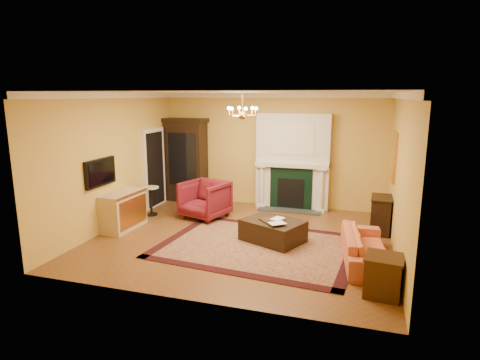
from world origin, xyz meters
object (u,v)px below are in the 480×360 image
at_px(wingback_armchair, 205,198).
at_px(pedestal_table, 151,199).
at_px(end_table, 383,277).
at_px(console_table, 381,215).
at_px(commode, 123,211).
at_px(coral_sofa, 366,242).
at_px(china_cabinet, 186,162).
at_px(leather_ottoman, 273,231).

bearing_deg(wingback_armchair, pedestal_table, -154.65).
xyz_separation_m(wingback_armchair, pedestal_table, (-1.36, -0.20, -0.08)).
bearing_deg(end_table, console_table, 88.84).
height_order(commode, coral_sofa, commode).
xyz_separation_m(china_cabinet, pedestal_table, (-0.26, -1.59, -0.69)).
distance_m(wingback_armchair, console_table, 4.06).
xyz_separation_m(wingback_armchair, console_table, (4.06, 0.10, -0.12)).
height_order(china_cabinet, end_table, china_cabinet).
distance_m(pedestal_table, coral_sofa, 5.32).
bearing_deg(leather_ottoman, china_cabinet, 164.62).
xyz_separation_m(end_table, console_table, (0.06, 2.96, 0.09)).
relative_size(china_cabinet, wingback_armchair, 2.22).
bearing_deg(coral_sofa, wingback_armchair, 59.65).
relative_size(china_cabinet, console_table, 2.88).
relative_size(wingback_armchair, commode, 0.90).
distance_m(china_cabinet, pedestal_table, 1.75).
height_order(commode, console_table, commode).
bearing_deg(leather_ottoman, console_table, 54.06).
bearing_deg(wingback_armchair, leather_ottoman, -12.93).
bearing_deg(coral_sofa, leather_ottoman, 66.98).
bearing_deg(pedestal_table, wingback_armchair, 8.27).
relative_size(pedestal_table, leather_ottoman, 0.62).
distance_m(coral_sofa, console_table, 1.78).
relative_size(console_table, leather_ottoman, 0.66).
bearing_deg(china_cabinet, console_table, -8.63).
relative_size(commode, end_table, 1.89).
bearing_deg(console_table, pedestal_table, -174.11).
bearing_deg(coral_sofa, end_table, -174.93).
xyz_separation_m(china_cabinet, console_table, (5.16, -1.29, -0.73)).
height_order(pedestal_table, leather_ottoman, pedestal_table).
distance_m(coral_sofa, leather_ottoman, 1.90).
xyz_separation_m(end_table, leather_ottoman, (-2.06, 1.74, -0.06)).
relative_size(commode, coral_sofa, 0.59).
bearing_deg(end_table, leather_ottoman, 139.80).
distance_m(china_cabinet, coral_sofa, 5.78).
relative_size(coral_sofa, leather_ottoman, 1.63).
bearing_deg(china_cabinet, end_table, -34.40).
bearing_deg(coral_sofa, console_table, -16.40).
xyz_separation_m(china_cabinet, end_table, (5.10, -4.25, -0.82)).
height_order(wingback_armchair, leather_ottoman, wingback_armchair).
distance_m(pedestal_table, end_table, 5.99).
bearing_deg(console_table, commode, -163.04).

